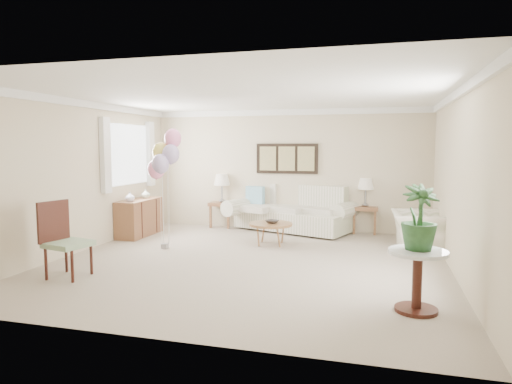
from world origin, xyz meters
The scene contains 18 objects.
ground_plane centered at (0.00, 0.00, 0.00)m, with size 6.00×6.00×0.00m, color #A29581.
room_shell centered at (-0.11, 0.09, 1.63)m, with size 6.04×6.04×2.60m.
wall_art_triptych centered at (0.00, 2.96, 1.55)m, with size 1.35×0.06×0.65m.
sofa centered at (0.16, 2.86, 0.39)m, with size 2.98×1.77×0.98m.
end_table_left centered at (-1.46, 2.88, 0.47)m, with size 0.52×0.47×0.57m.
end_table_right centered at (1.67, 2.98, 0.48)m, with size 0.52×0.47×0.57m.
lamp_left centered at (-1.46, 2.88, 1.05)m, with size 0.36×0.36×0.63m.
lamp_right centered at (1.67, 2.98, 1.02)m, with size 0.33×0.33×0.59m.
coffee_table centered at (0.03, 1.34, 0.37)m, with size 0.80×0.80×0.41m.
decor_bowl centered at (0.06, 1.32, 0.43)m, with size 0.24×0.24×0.06m, color #2B2724.
armchair centered at (2.64, 1.55, 0.34)m, with size 1.04×0.91×0.68m, color silver.
side_table centered at (2.38, -1.58, 0.52)m, with size 0.63×0.63×0.69m.
potted_plant centered at (2.38, -1.55, 1.05)m, with size 0.40×0.40×0.71m, color #214522.
accent_chair centered at (-2.26, -1.45, 0.55)m, with size 0.62×0.62×1.06m.
credenza centered at (-2.76, 1.50, 0.37)m, with size 0.46×1.20×0.74m.
vase_white centered at (-2.74, 1.12, 0.83)m, with size 0.18×0.18×0.19m, color silver.
vase_sage centered at (-2.74, 1.74, 0.83)m, with size 0.17×0.17×0.18m, color beige.
balloon_cluster centered at (-1.69, 0.53, 1.64)m, with size 0.55×0.57×2.13m.
Camera 1 is at (1.96, -6.74, 1.81)m, focal length 32.00 mm.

